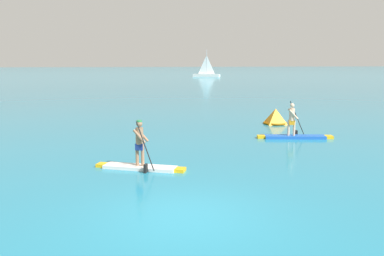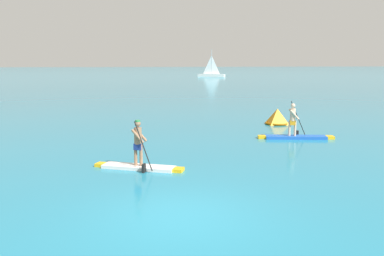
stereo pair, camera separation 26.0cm
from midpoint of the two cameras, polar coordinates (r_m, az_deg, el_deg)
ground at (r=10.19m, az=-0.94°, el=-11.98°), size 440.00×440.00×0.00m
paddleboarder_mid_center at (r=14.34m, az=-6.81°, el=-4.27°), size 3.10×1.57×1.75m
paddleboarder_far_right at (r=20.35m, az=14.41°, el=-0.60°), size 3.61×1.09×1.76m
race_marker_buoy at (r=24.66m, az=11.96°, el=1.41°), size 1.63×1.63×0.91m
sailboat_right_horizon at (r=93.08m, az=2.78°, el=7.47°), size 6.04×3.93×6.03m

